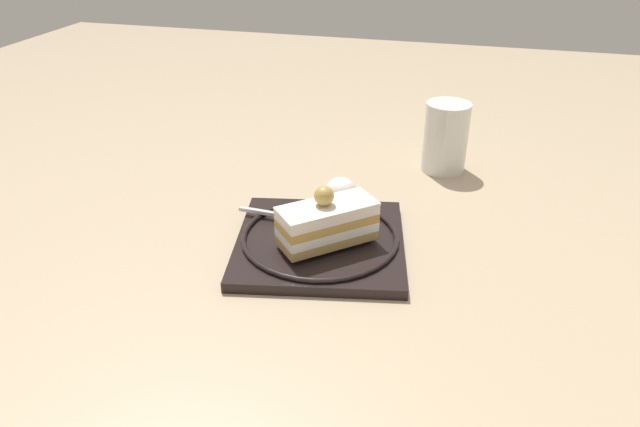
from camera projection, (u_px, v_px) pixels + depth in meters
name	position (u px, v px, depth m)	size (l,w,h in m)	color
ground_plane	(339.00, 256.00, 0.74)	(2.40, 2.40, 0.00)	tan
dessert_plate	(320.00, 241.00, 0.75)	(0.25, 0.25, 0.02)	black
cake_slice	(327.00, 223.00, 0.72)	(0.12, 0.12, 0.08)	tan
whipped_cream_dollop	(340.00, 193.00, 0.80)	(0.04, 0.04, 0.04)	white
fork	(284.00, 216.00, 0.79)	(0.12, 0.02, 0.00)	silver
drink_glass_near	(445.00, 141.00, 0.95)	(0.07, 0.07, 0.11)	white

